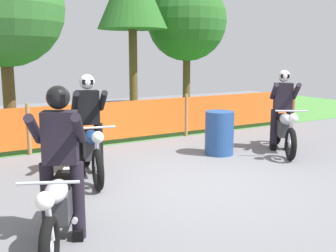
{
  "coord_description": "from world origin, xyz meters",
  "views": [
    {
      "loc": [
        -3.51,
        -5.13,
        2.01
      ],
      "look_at": [
        -0.35,
        0.25,
        0.9
      ],
      "focal_mm": 43.24,
      "sensor_mm": 36.0,
      "label": 1
    }
  ],
  "objects_px": {
    "motorcycle_lead": "(284,130)",
    "motorcycle_third": "(91,150)",
    "rider_lead": "(283,105)",
    "rider_third": "(88,119)",
    "rider_trailing": "(61,154)",
    "oil_drum": "(219,133)",
    "motorcycle_trailing": "(60,207)"
  },
  "relations": [
    {
      "from": "motorcycle_trailing",
      "to": "motorcycle_third",
      "type": "distance_m",
      "value": 2.45
    },
    {
      "from": "motorcycle_third",
      "to": "rider_third",
      "type": "height_order",
      "value": "rider_third"
    },
    {
      "from": "rider_trailing",
      "to": "rider_third",
      "type": "distance_m",
      "value": 2.46
    },
    {
      "from": "rider_trailing",
      "to": "rider_lead",
      "type": "bearing_deg",
      "value": 134.07
    },
    {
      "from": "motorcycle_lead",
      "to": "oil_drum",
      "type": "bearing_deg",
      "value": -77.53
    },
    {
      "from": "rider_third",
      "to": "oil_drum",
      "type": "bearing_deg",
      "value": 101.13
    },
    {
      "from": "motorcycle_third",
      "to": "oil_drum",
      "type": "distance_m",
      "value": 2.79
    },
    {
      "from": "rider_lead",
      "to": "rider_trailing",
      "type": "bearing_deg",
      "value": -35.94
    },
    {
      "from": "motorcycle_lead",
      "to": "motorcycle_third",
      "type": "height_order",
      "value": "motorcycle_lead"
    },
    {
      "from": "motorcycle_trailing",
      "to": "oil_drum",
      "type": "distance_m",
      "value": 4.56
    },
    {
      "from": "motorcycle_third",
      "to": "rider_third",
      "type": "xyz_separation_m",
      "value": [
        0.04,
        0.21,
        0.49
      ]
    },
    {
      "from": "rider_third",
      "to": "oil_drum",
      "type": "height_order",
      "value": "rider_third"
    },
    {
      "from": "rider_trailing",
      "to": "motorcycle_third",
      "type": "bearing_deg",
      "value": 177.04
    },
    {
      "from": "motorcycle_third",
      "to": "rider_trailing",
      "type": "relative_size",
      "value": 1.18
    },
    {
      "from": "motorcycle_lead",
      "to": "oil_drum",
      "type": "height_order",
      "value": "motorcycle_lead"
    },
    {
      "from": "rider_lead",
      "to": "rider_third",
      "type": "bearing_deg",
      "value": -60.44
    },
    {
      "from": "motorcycle_lead",
      "to": "rider_trailing",
      "type": "distance_m",
      "value": 5.38
    },
    {
      "from": "rider_trailing",
      "to": "oil_drum",
      "type": "relative_size",
      "value": 1.92
    },
    {
      "from": "rider_trailing",
      "to": "oil_drum",
      "type": "bearing_deg",
      "value": 144.28
    },
    {
      "from": "motorcycle_lead",
      "to": "rider_third",
      "type": "relative_size",
      "value": 1.02
    },
    {
      "from": "motorcycle_third",
      "to": "rider_trailing",
      "type": "bearing_deg",
      "value": -15.81
    },
    {
      "from": "motorcycle_third",
      "to": "oil_drum",
      "type": "relative_size",
      "value": 2.26
    },
    {
      "from": "rider_lead",
      "to": "rider_third",
      "type": "relative_size",
      "value": 1.0
    },
    {
      "from": "rider_lead",
      "to": "rider_trailing",
      "type": "relative_size",
      "value": 1.0
    },
    {
      "from": "motorcycle_lead",
      "to": "motorcycle_third",
      "type": "xyz_separation_m",
      "value": [
        -4.05,
        0.33,
        -0.0
      ]
    },
    {
      "from": "motorcycle_lead",
      "to": "rider_third",
      "type": "distance_m",
      "value": 4.07
    },
    {
      "from": "rider_lead",
      "to": "rider_third",
      "type": "xyz_separation_m",
      "value": [
        -4.13,
        0.36,
        0.0
      ]
    },
    {
      "from": "rider_third",
      "to": "motorcycle_third",
      "type": "bearing_deg",
      "value": 0.51
    },
    {
      "from": "oil_drum",
      "to": "motorcycle_trailing",
      "type": "bearing_deg",
      "value": -148.75
    },
    {
      "from": "rider_trailing",
      "to": "rider_third",
      "type": "xyz_separation_m",
      "value": [
        1.08,
        2.21,
        0.0
      ]
    },
    {
      "from": "rider_lead",
      "to": "oil_drum",
      "type": "bearing_deg",
      "value": -68.88
    },
    {
      "from": "motorcycle_lead",
      "to": "rider_lead",
      "type": "height_order",
      "value": "rider_lead"
    }
  ]
}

